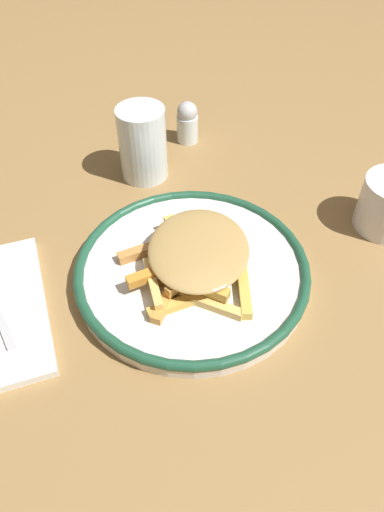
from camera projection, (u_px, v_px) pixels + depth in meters
The scene contains 5 objects.
ground_plane at pixel (192, 277), 0.61m from camera, with size 2.60×2.60×0.00m, color olive.
plate at pixel (192, 270), 0.60m from camera, with size 0.29×0.29×0.03m.
fries_heap at pixel (194, 255), 0.58m from camera, with size 0.18×0.19×0.04m.
water_glass at pixel (143, 144), 0.72m from camera, with size 0.07×0.07×0.11m, color silver.
salt_shaker at pixel (187, 122), 0.80m from camera, with size 0.04×0.04×0.07m.
Camera 1 is at (-0.16, -0.37, 0.46)m, focal length 33.67 mm.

